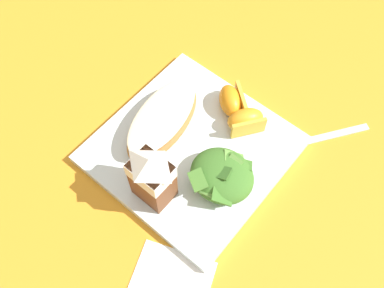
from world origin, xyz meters
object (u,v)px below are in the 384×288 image
orange_wedge_middle (232,101)px  paper_napkin (169,288)px  cheesy_pizza_bread (164,118)px  orange_wedge_front (246,121)px  metal_fork (307,141)px  white_plate (192,149)px  green_salad_pile (222,175)px  milk_carton (152,176)px

orange_wedge_middle → paper_napkin: 0.31m
cheesy_pizza_bread → paper_napkin: (-0.18, 0.19, -0.03)m
orange_wedge_front → orange_wedge_middle: 0.04m
metal_fork → white_plate: bearing=45.5°
green_salad_pile → metal_fork: bearing=-112.0°
milk_carton → paper_napkin: milk_carton is taller
green_salad_pile → milk_carton: milk_carton is taller
orange_wedge_middle → metal_fork: orange_wedge_middle is taller
cheesy_pizza_bread → metal_fork: size_ratio=1.10×
green_salad_pile → paper_napkin: size_ratio=0.92×
paper_napkin → milk_carton: bearing=-40.2°
orange_wedge_front → metal_fork: bearing=-150.3°
milk_carton → cheesy_pizza_bread: bearing=-55.5°
white_plate → green_salad_pile: size_ratio=2.77×
orange_wedge_middle → green_salad_pile: bearing=120.6°
green_salad_pile → orange_wedge_front: 0.11m
green_salad_pile → white_plate: bearing=-13.1°
metal_fork → orange_wedge_middle: bearing=15.4°
white_plate → green_salad_pile: bearing=166.9°
green_salad_pile → paper_napkin: 0.18m
orange_wedge_front → orange_wedge_middle: bearing=-22.7°
white_plate → cheesy_pizza_bread: (0.06, -0.00, 0.03)m
paper_napkin → metal_fork: bearing=-93.7°
milk_carton → orange_wedge_middle: milk_carton is taller
orange_wedge_front → orange_wedge_middle: same height
green_salad_pile → metal_fork: (-0.06, -0.15, -0.03)m
white_plate → orange_wedge_front: size_ratio=4.01×
paper_napkin → metal_fork: 0.33m
orange_wedge_middle → paper_napkin: orange_wedge_middle is taller
green_salad_pile → orange_wedge_front: green_salad_pile is taller
green_salad_pile → orange_wedge_front: bearing=-73.4°
cheesy_pizza_bread → paper_napkin: bearing=132.7°
paper_napkin → orange_wedge_middle: bearing=-68.9°
white_plate → metal_fork: 0.19m
white_plate → paper_napkin: (-0.11, 0.19, -0.01)m
white_plate → cheesy_pizza_bread: size_ratio=1.55×
metal_fork → paper_napkin: bearing=86.3°
cheesy_pizza_bread → milk_carton: milk_carton is taller
orange_wedge_front → paper_napkin: (-0.07, 0.27, -0.03)m
orange_wedge_front → paper_napkin: orange_wedge_front is taller
cheesy_pizza_bread → orange_wedge_middle: (-0.07, -0.10, 0.00)m
cheesy_pizza_bread → green_salad_pile: green_salad_pile is taller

